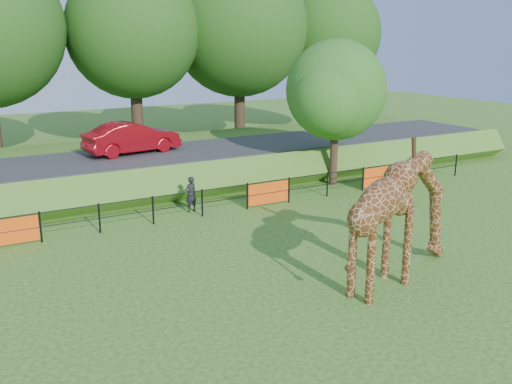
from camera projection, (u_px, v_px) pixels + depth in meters
ground at (322, 293)px, 15.59m from camera, size 90.00×90.00×0.00m
giraffe at (401, 219)px, 16.07m from camera, size 5.16×2.36×3.65m
perimeter_fence at (202, 203)px, 22.19m from camera, size 28.07×0.10×1.10m
embankment at (141, 164)px, 28.48m from camera, size 40.00×9.00×1.30m
road at (150, 156)px, 27.03m from camera, size 40.00×5.00×0.12m
car_red at (132, 138)px, 27.15m from camera, size 4.72×2.27×1.49m
visitor at (191, 194)px, 22.76m from camera, size 0.60×0.46×1.45m
tree_east at (337, 94)px, 26.17m from camera, size 5.40×4.71×6.76m
bg_tree_line at (131, 30)px, 33.14m from camera, size 37.30×8.80×11.82m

